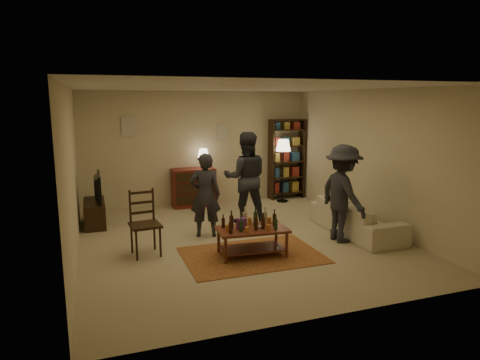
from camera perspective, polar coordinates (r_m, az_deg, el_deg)
name	(u,v)px	position (r m, az deg, el deg)	size (l,w,h in m)	color
floor	(239,239)	(7.83, -0.10, -7.91)	(6.00, 6.00, 0.00)	#C6B793
room_shell	(171,129)	(10.17, -9.18, 6.68)	(6.00, 6.00, 6.00)	beige
rug	(252,255)	(7.06, 1.62, -9.97)	(2.20, 1.50, 0.01)	maroon
coffee_table	(252,231)	(6.93, 1.56, -6.86)	(1.16, 0.69, 0.80)	brown
dining_chair	(144,220)	(7.14, -12.68, -5.21)	(0.52, 0.52, 1.08)	#321E10
tv_stand	(95,207)	(9.06, -18.82, -3.39)	(0.40, 1.00, 1.06)	#321E10
dresser	(194,186)	(10.18, -6.17, -0.85)	(1.00, 0.50, 1.36)	maroon
bookshelf	(286,158)	(10.95, 6.22, 2.92)	(0.90, 0.34, 2.02)	#321E10
floor_lamp	(283,149)	(10.49, 5.79, 4.07)	(0.36, 0.36, 1.55)	black
sofa	(356,218)	(8.37, 15.26, -4.89)	(2.08, 0.81, 0.61)	beige
person_left	(205,195)	(7.84, -4.67, -2.02)	(0.57, 0.37, 1.55)	#27282F
person_right	(246,178)	(8.69, 0.77, 0.31)	(0.91, 0.71, 1.87)	#27282F
person_by_sofa	(343,194)	(7.74, 13.55, -1.77)	(1.12, 0.64, 1.73)	#282930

